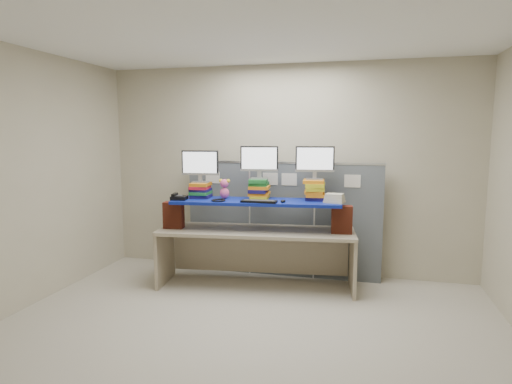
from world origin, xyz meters
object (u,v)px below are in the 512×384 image
(monitor_center, at_px, (259,160))
(blue_board, at_px, (256,202))
(desk_phone, at_px, (179,197))
(keyboard, at_px, (259,201))
(desk, at_px, (256,241))
(monitor_right, at_px, (315,161))
(monitor_left, at_px, (200,164))

(monitor_center, bearing_deg, blue_board, -101.43)
(desk_phone, bearing_deg, monitor_center, 10.40)
(desk_phone, bearing_deg, keyboard, -6.07)
(desk, relative_size, monitor_right, 5.25)
(monitor_right, height_order, desk_phone, monitor_right)
(monitor_left, relative_size, monitor_center, 1.00)
(monitor_left, height_order, monitor_right, monitor_right)
(monitor_right, bearing_deg, blue_board, -170.37)
(desk, distance_m, monitor_left, 1.18)
(blue_board, distance_m, monitor_right, 0.86)
(monitor_center, relative_size, keyboard, 1.10)
(blue_board, distance_m, desk_phone, 0.95)
(blue_board, bearing_deg, monitor_left, 170.68)
(keyboard, bearing_deg, monitor_left, 165.28)
(blue_board, height_order, monitor_right, monitor_right)
(desk_phone, bearing_deg, monitor_right, 5.34)
(monitor_left, bearing_deg, monitor_right, -0.00)
(monitor_center, xyz_separation_m, keyboard, (0.07, -0.28, -0.46))
(blue_board, relative_size, monitor_right, 4.36)
(monitor_right, bearing_deg, desk, -170.37)
(desk, height_order, monitor_left, monitor_left)
(desk, relative_size, monitor_center, 5.25)
(monitor_left, xyz_separation_m, keyboard, (0.81, -0.19, -0.40))
(desk, distance_m, desk_phone, 1.09)
(blue_board, xyz_separation_m, keyboard, (0.08, -0.16, 0.03))
(blue_board, distance_m, keyboard, 0.18)
(monitor_left, height_order, keyboard, monitor_left)
(desk, height_order, monitor_right, monitor_right)
(desk, relative_size, blue_board, 1.21)
(monitor_right, xyz_separation_m, desk_phone, (-1.60, -0.40, -0.45))
(blue_board, height_order, desk_phone, desk_phone)
(monitor_center, xyz_separation_m, desk_phone, (-0.93, -0.32, -0.45))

